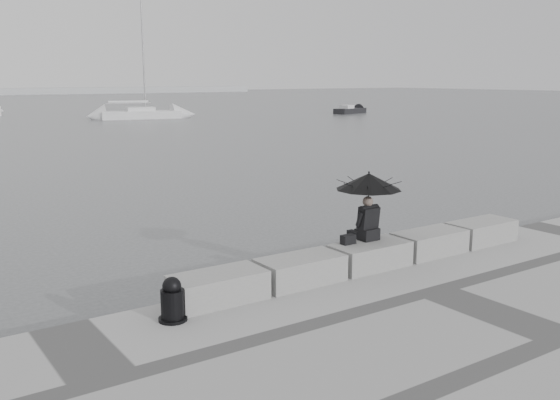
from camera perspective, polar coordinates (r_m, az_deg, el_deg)
ground at (r=13.02m, az=6.78°, el=-7.77°), size 360.00×360.00×0.00m
stone_block_far_left at (r=10.58m, az=-5.67°, el=-7.97°), size 1.60×0.80×0.50m
stone_block_left at (r=11.44m, az=1.87°, el=-6.43°), size 1.60×0.80×0.50m
stone_block_centre at (r=12.48m, az=8.21°, el=-5.04°), size 1.60×0.80×0.50m
stone_block_right at (r=13.65m, az=13.51°, el=-3.83°), size 1.60×0.80×0.50m
stone_block_far_right at (r=14.92m, az=17.92°, el=-2.79°), size 1.60×0.80×0.50m
seated_person at (r=12.45m, az=8.13°, el=1.00°), size 1.31×1.31×1.39m
bag at (r=12.28m, az=6.24°, el=-3.60°), size 0.29×0.16×0.18m
mooring_bollard at (r=9.86m, az=-9.81°, el=-9.21°), size 0.45×0.45×0.71m
sailboat_right at (r=66.38m, az=-12.61°, el=7.71°), size 8.33×4.00×12.90m
small_motorboat at (r=75.12m, az=6.42°, el=8.12°), size 5.05×2.90×1.10m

